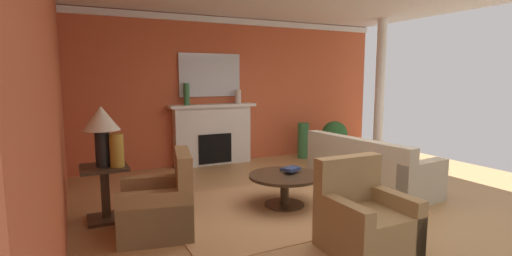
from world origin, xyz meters
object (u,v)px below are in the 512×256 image
mantel_mirror (210,75)px  side_table (105,189)px  vase_tall_corner (303,140)px  potted_plant (335,136)px  armchair_facing_fireplace (364,222)px  coffee_table (285,183)px  sofa (368,170)px  vase_mantel_right (238,97)px  vase_mantel_left (186,94)px  fireplace (213,136)px  table_lamp (101,124)px  vase_on_side_table (117,151)px  armchair_near_window (160,208)px

mantel_mirror → side_table: size_ratio=1.86×
vase_tall_corner → potted_plant: (0.60, -0.34, 0.10)m
armchair_facing_fireplace → coffee_table: (-0.05, 1.55, 0.03)m
sofa → armchair_facing_fireplace: size_ratio=2.29×
side_table → vase_mantel_right: vase_mantel_right is taller
vase_mantel_right → coffee_table: bearing=-100.6°
potted_plant → vase_mantel_left: bearing=169.4°
coffee_table → potted_plant: 3.43m
sofa → potted_plant: sofa is taller
fireplace → table_lamp: bearing=-134.2°
potted_plant → side_table: bearing=-160.9°
coffee_table → vase_on_side_table: 2.26m
mantel_mirror → vase_mantel_left: size_ratio=3.02×
armchair_facing_fireplace → vase_mantel_left: (-0.62, 4.37, 1.16)m
mantel_mirror → vase_tall_corner: 2.52m
armchair_facing_fireplace → vase_on_side_table: bearing=138.1°
table_lamp → coffee_table: bearing=-13.2°
mantel_mirror → side_table: bearing=-132.7°
sofa → coffee_table: (-1.65, -0.14, 0.04)m
sofa → armchair_facing_fireplace: (-1.61, -1.69, 0.01)m
vase_on_side_table → potted_plant: 5.09m
mantel_mirror → potted_plant: mantel_mirror is taller
vase_tall_corner → armchair_near_window: bearing=-143.8°
mantel_mirror → vase_mantel_right: bearing=-17.2°
vase_on_side_table → table_lamp: bearing=141.3°
coffee_table → vase_mantel_right: (0.53, 2.83, 1.06)m
sofa → potted_plant: bearing=65.8°
fireplace → armchair_near_window: bearing=-119.8°
side_table → table_lamp: bearing=0.0°
armchair_facing_fireplace → potted_plant: 4.56m
sofa → armchair_facing_fireplace: armchair_facing_fireplace is taller
vase_mantel_left → vase_on_side_table: 2.93m
vase_tall_corner → side_table: bearing=-154.6°
side_table → sofa: bearing=-5.7°
table_lamp → vase_tall_corner: table_lamp is taller
vase_mantel_left → vase_mantel_right: size_ratio=1.53×
vase_mantel_right → vase_tall_corner: bearing=-9.7°
side_table → vase_mantel_right: size_ratio=2.48×
table_lamp → vase_tall_corner: 4.82m
sofa → vase_on_side_table: bearing=175.8°
table_lamp → vase_on_side_table: (0.15, -0.12, -0.32)m
side_table → vase_mantel_left: 3.06m
mantel_mirror → coffee_table: 3.35m
vase_mantel_right → armchair_facing_fireplace: bearing=-96.3°
coffee_table → table_lamp: (-2.29, 0.54, 0.89)m
armchair_facing_fireplace → table_lamp: bearing=138.3°
table_lamp → vase_on_side_table: bearing=-38.7°
armchair_facing_fireplace → vase_tall_corner: size_ratio=1.21×
fireplace → vase_tall_corner: (2.02, -0.30, -0.20)m
fireplace → vase_mantel_right: vase_mantel_right is taller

